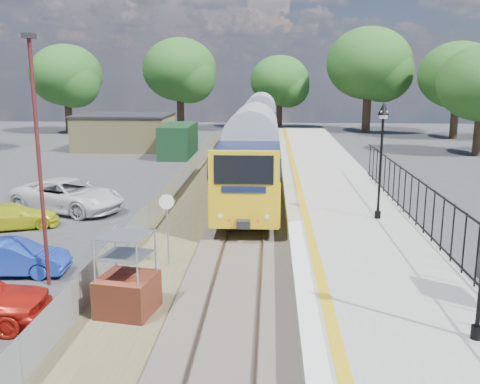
# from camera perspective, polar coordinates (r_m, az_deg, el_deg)

# --- Properties ---
(ground) EXTENTS (120.00, 120.00, 0.00)m
(ground) POSITION_cam_1_polar(r_m,az_deg,el_deg) (16.31, -0.48, -11.12)
(ground) COLOR #2D2D30
(ground) RESTS_ON ground
(track_bed) EXTENTS (5.90, 80.00, 0.29)m
(track_bed) POSITION_cam_1_polar(r_m,az_deg,el_deg) (25.46, -0.10, -2.21)
(track_bed) COLOR #473F38
(track_bed) RESTS_ON ground
(platform) EXTENTS (5.00, 70.00, 0.90)m
(platform) POSITION_cam_1_polar(r_m,az_deg,el_deg) (23.92, 10.91, -2.51)
(platform) COLOR gray
(platform) RESTS_ON ground
(platform_edge) EXTENTS (0.90, 70.00, 0.01)m
(platform_edge) POSITION_cam_1_polar(r_m,az_deg,el_deg) (23.62, 5.99, -1.40)
(platform_edge) COLOR silver
(platform_edge) RESTS_ON platform
(victorian_lamp_north) EXTENTS (0.44, 0.44, 4.60)m
(victorian_lamp_north) POSITION_cam_1_polar(r_m,az_deg,el_deg) (21.47, 14.94, 6.07)
(victorian_lamp_north) COLOR black
(victorian_lamp_north) RESTS_ON platform
(palisade_fence) EXTENTS (0.12, 26.00, 2.00)m
(palisade_fence) POSITION_cam_1_polar(r_m,az_deg,el_deg) (18.63, 20.56, -2.94)
(palisade_fence) COLOR black
(palisade_fence) RESTS_ON platform
(wire_fence) EXTENTS (0.06, 52.00, 1.20)m
(wire_fence) POSITION_cam_1_polar(r_m,az_deg,el_deg) (28.05, -7.44, 0.12)
(wire_fence) COLOR #999EA3
(wire_fence) RESTS_ON ground
(outbuilding) EXTENTS (10.80, 10.10, 3.12)m
(outbuilding) POSITION_cam_1_polar(r_m,az_deg,el_deg) (47.90, -11.16, 6.17)
(outbuilding) COLOR tan
(outbuilding) RESTS_ON ground
(tree_line) EXTENTS (56.80, 43.80, 11.88)m
(tree_line) POSITION_cam_1_polar(r_m,az_deg,el_deg) (56.92, 3.81, 12.45)
(tree_line) COLOR #332319
(tree_line) RESTS_ON ground
(train) EXTENTS (2.82, 40.83, 3.51)m
(train) POSITION_cam_1_polar(r_m,az_deg,el_deg) (40.34, 1.89, 6.45)
(train) COLOR gold
(train) RESTS_ON ground
(brick_plinth) EXTENTS (1.68, 1.68, 2.34)m
(brick_plinth) POSITION_cam_1_polar(r_m,az_deg,el_deg) (15.12, -12.00, -8.75)
(brick_plinth) COLOR brown
(brick_plinth) RESTS_ON ground
(speed_sign) EXTENTS (0.51, 0.16, 2.56)m
(speed_sign) POSITION_cam_1_polar(r_m,az_deg,el_deg) (18.39, -7.78, -2.82)
(speed_sign) COLOR #999EA3
(speed_sign) RESTS_ON ground
(carpark_lamp) EXTENTS (0.25, 0.50, 7.67)m
(carpark_lamp) POSITION_cam_1_polar(r_m,az_deg,el_deg) (17.16, -20.74, 4.32)
(carpark_lamp) COLOR #4E1A1B
(carpark_lamp) RESTS_ON ground
(car_blue) EXTENTS (3.62, 1.47, 1.17)m
(car_blue) POSITION_cam_1_polar(r_m,az_deg,el_deg) (19.33, -23.02, -6.48)
(car_blue) COLOR #1B39A4
(car_blue) RESTS_ON ground
(car_yellow) EXTENTS (4.06, 2.85, 1.09)m
(car_yellow) POSITION_cam_1_polar(r_m,az_deg,el_deg) (25.05, -23.09, -2.39)
(car_yellow) COLOR #C2C617
(car_yellow) RESTS_ON ground
(car_white) EXTENTS (6.20, 4.44, 1.57)m
(car_white) POSITION_cam_1_polar(r_m,az_deg,el_deg) (27.24, -17.89, -0.35)
(car_white) COLOR silver
(car_white) RESTS_ON ground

